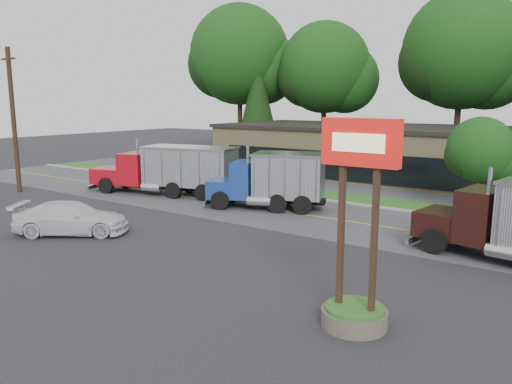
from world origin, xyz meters
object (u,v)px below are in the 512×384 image
Objects in this scene: utility_pole at (14,120)px; dump_truck_red at (171,169)px; bilo_sign at (356,259)px; dump_truck_blue at (273,179)px; rally_car at (72,218)px.

utility_pole is 0.93× the size of dump_truck_red.
bilo_sign is 22.10m from dump_truck_red.
utility_pole is 1.36× the size of dump_truck_blue.
utility_pole is at bearing 34.51° from rally_car.
dump_truck_blue is 1.36× the size of rally_car.
utility_pole reaches higher than bilo_sign.
rally_car is at bearing -19.62° from utility_pole.
dump_truck_red is at bearing 148.63° from bilo_sign.
bilo_sign reaches higher than rally_car.
utility_pole is 14.46m from rally_car.
bilo_sign is 0.81× the size of dump_truck_blue.
dump_truck_red is 2.00× the size of rally_car.
dump_truck_red is at bearing 29.75° from utility_pole.
dump_truck_blue is (-10.72, 11.85, -0.23)m from bilo_sign.
dump_truck_red is 8.16m from dump_truck_blue.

